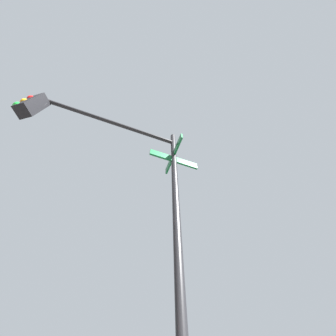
% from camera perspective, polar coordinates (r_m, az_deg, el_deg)
% --- Properties ---
extents(traffic_signal_near, '(3.26, 2.36, 6.40)m').
position_cam_1_polar(traffic_signal_near, '(4.11, -16.36, 3.67)').
color(traffic_signal_near, black).
rests_on(traffic_signal_near, ground_plane).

